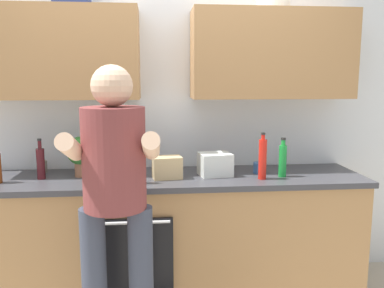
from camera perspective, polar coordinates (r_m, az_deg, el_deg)
name	(u,v)px	position (r m, az deg, el deg)	size (l,w,h in m)	color
back_wall_unit	(165,92)	(3.10, -3.80, 7.45)	(4.00, 0.38, 2.50)	silver
counter	(168,235)	(3.04, -3.41, -12.84)	(2.84, 0.67, 0.90)	#A37547
person_standing	(115,192)	(2.22, -10.89, -6.69)	(0.49, 0.45, 1.67)	#383D4C
bottle_soy	(140,169)	(2.71, -7.35, -3.60)	(0.05, 0.05, 0.25)	black
bottle_wine	(41,163)	(2.99, -20.71, -2.49)	(0.06, 0.06, 0.29)	#471419
bottle_hotsauce	(263,159)	(2.84, 10.00, -2.06)	(0.06, 0.06, 0.33)	red
bottle_soda	(283,160)	(2.94, 12.76, -2.20)	(0.06, 0.06, 0.28)	#198C33
cup_tea	(259,168)	(3.02, 9.53, -3.38)	(0.09, 0.09, 0.08)	#33598C
cup_stoneware	(42,167)	(3.20, -20.54, -3.06)	(0.08, 0.08, 0.09)	slate
knife_block	(112,161)	(2.98, -11.24, -2.35)	(0.10, 0.14, 0.27)	brown
potted_herb	(81,153)	(2.98, -15.46, -1.21)	(0.21, 0.21, 0.29)	#9E6647
grocery_bag_produce	(215,164)	(2.92, 3.29, -2.90)	(0.22, 0.19, 0.16)	silver
grocery_bag_bread	(167,167)	(2.84, -3.56, -3.34)	(0.20, 0.14, 0.15)	tan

